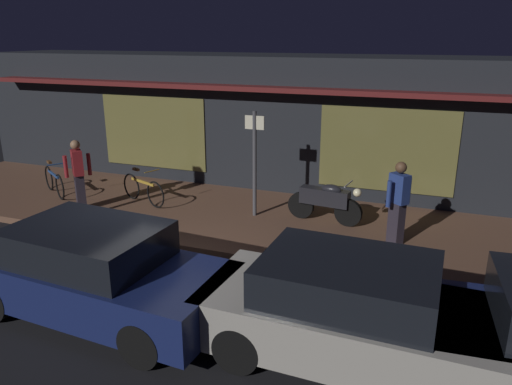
% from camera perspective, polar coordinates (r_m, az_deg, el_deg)
% --- Properties ---
extents(ground_plane, '(60.00, 60.00, 0.00)m').
position_cam_1_polar(ground_plane, '(9.17, -10.47, -9.40)').
color(ground_plane, black).
extents(sidewalk_slab, '(18.00, 4.00, 0.15)m').
position_cam_1_polar(sidewalk_slab, '(11.57, -2.91, -2.83)').
color(sidewalk_slab, brown).
rests_on(sidewalk_slab, ground_plane).
extents(storefront_building, '(18.00, 3.30, 3.60)m').
position_cam_1_polar(storefront_building, '(14.20, 2.47, 8.26)').
color(storefront_building, black).
rests_on(storefront_building, ground_plane).
extents(motorcycle, '(1.70, 0.55, 0.97)m').
position_cam_1_polar(motorcycle, '(11.01, 8.04, -0.92)').
color(motorcycle, black).
rests_on(motorcycle, sidewalk_slab).
extents(bicycle_parked, '(1.55, 0.69, 0.91)m').
position_cam_1_polar(bicycle_parked, '(12.47, -12.85, 0.37)').
color(bicycle_parked, black).
rests_on(bicycle_parked, sidewalk_slab).
extents(bicycle_extra, '(1.41, 0.94, 0.91)m').
position_cam_1_polar(bicycle_extra, '(13.85, -22.18, 1.20)').
color(bicycle_extra, black).
rests_on(bicycle_extra, sidewalk_slab).
extents(person_photographer, '(0.48, 0.51, 1.67)m').
position_cam_1_polar(person_photographer, '(12.33, -19.73, 2.08)').
color(person_photographer, '#28232D').
rests_on(person_photographer, sidewalk_slab).
extents(person_bystander, '(0.46, 0.53, 1.67)m').
position_cam_1_polar(person_bystander, '(10.06, 16.00, -0.97)').
color(person_bystander, '#28232D').
rests_on(person_bystander, sidewalk_slab).
extents(sign_post, '(0.44, 0.09, 2.40)m').
position_cam_1_polar(sign_post, '(11.07, -0.16, 4.01)').
color(sign_post, '#47474C').
rests_on(sign_post, sidewalk_slab).
extents(parked_car_near, '(4.21, 2.03, 1.42)m').
position_cam_1_polar(parked_car_near, '(7.98, -17.91, -8.66)').
color(parked_car_near, black).
rests_on(parked_car_near, ground_plane).
extents(parked_car_far, '(4.15, 1.87, 1.42)m').
position_cam_1_polar(parked_car_far, '(6.71, 11.21, -13.40)').
color(parked_car_far, black).
rests_on(parked_car_far, ground_plane).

